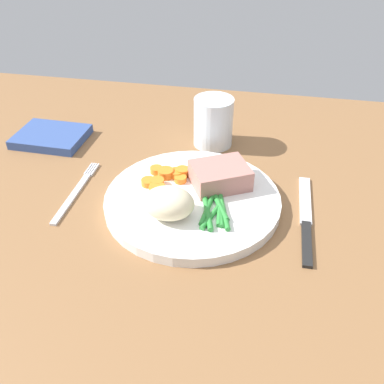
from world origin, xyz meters
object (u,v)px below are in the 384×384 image
knife (306,220)px  napkin (51,137)px  dinner_plate (192,202)px  meat_portion (220,175)px  water_glass (213,125)px  fork (76,192)px

knife → napkin: size_ratio=1.61×
knife → napkin: bearing=162.2°
dinner_plate → meat_portion: bearing=49.4°
knife → dinner_plate: bearing=178.9°
dinner_plate → napkin: (-30.29, 14.75, 0.02)cm
meat_portion → napkin: bearing=162.7°
meat_portion → water_glass: size_ratio=0.94×
fork → dinner_plate: bearing=0.3°
dinner_plate → water_glass: 19.75cm
fork → napkin: (-11.48, 15.01, 0.62)cm
meat_portion → fork: (-22.43, -4.47, -3.06)cm
knife → meat_portion: bearing=161.3°
meat_portion → fork: 23.07cm
knife → fork: bearing=179.8°
dinner_plate → knife: (17.03, -0.29, -0.60)cm
dinner_plate → meat_portion: size_ratio=3.15×
fork → knife: 35.85cm
knife → water_glass: (-16.85, 19.79, 3.73)cm
meat_portion → napkin: size_ratio=0.67×
dinner_plate → fork: (-18.82, -0.26, -0.60)cm
dinner_plate → meat_portion: meat_portion is taller
knife → water_glass: size_ratio=2.27×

